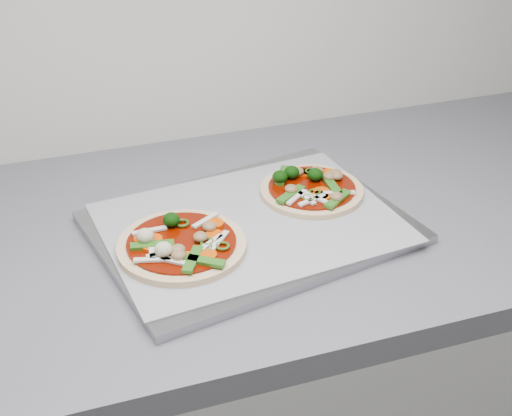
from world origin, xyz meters
name	(u,v)px	position (x,y,z in m)	size (l,w,h in m)	color
countertop	(46,268)	(0.00, 1.30, 0.88)	(3.60, 0.60, 0.04)	slate
baking_tray	(250,227)	(0.29, 1.27, 0.91)	(0.43, 0.32, 0.01)	gray
parchment	(250,223)	(0.29, 1.27, 0.91)	(0.41, 0.30, 0.00)	#A2A2A8
pizza_left	(181,244)	(0.18, 1.23, 0.92)	(0.23, 0.23, 0.03)	#DEB983
pizza_right	(311,187)	(0.40, 1.32, 0.93)	(0.17, 0.17, 0.03)	#DEB983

